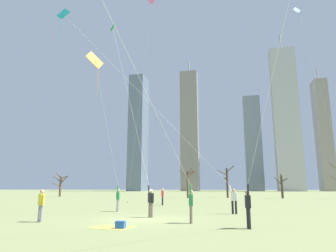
% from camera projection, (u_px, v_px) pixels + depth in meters
% --- Properties ---
extents(ground_plane, '(400.00, 400.00, 0.00)m').
position_uv_depth(ground_plane, '(145.00, 219.00, 16.71)').
color(ground_plane, '#848E56').
extents(kite_flyer_foreground_left_teal, '(12.86, 3.18, 15.11)m').
position_uv_depth(kite_flyer_foreground_left_teal, '(193.00, 155.00, 20.74)').
color(kite_flyer_foreground_left_teal, black).
rests_on(kite_flyer_foreground_left_teal, ground).
extents(kite_flyer_midfield_left_yellow, '(4.41, 10.56, 18.27)m').
position_uv_depth(kite_flyer_midfield_left_yellow, '(259.00, 156.00, 12.19)').
color(kite_flyer_midfield_left_yellow, black).
rests_on(kite_flyer_midfield_left_yellow, ground).
extents(kite_flyer_midfield_right_white, '(3.99, 14.46, 13.89)m').
position_uv_depth(kite_flyer_midfield_right_white, '(174.00, 168.00, 13.65)').
color(kite_flyer_midfield_right_white, '#726656').
rests_on(kite_flyer_midfield_right_white, ground).
extents(kite_flyer_midfield_center_orange, '(0.70, 5.19, 10.56)m').
position_uv_depth(kite_flyer_midfield_center_orange, '(113.00, 171.00, 21.69)').
color(kite_flyer_midfield_center_orange, gray).
rests_on(kite_flyer_midfield_center_orange, ground).
extents(kite_flyer_foreground_right_green, '(4.17, 2.35, 14.00)m').
position_uv_depth(kite_flyer_foreground_right_green, '(146.00, 179.00, 18.42)').
color(kite_flyer_foreground_right_green, '#726656').
rests_on(kite_flyer_foreground_right_green, ground).
extents(bystander_strolling_midfield, '(0.45, 0.35, 1.62)m').
position_uv_depth(bystander_strolling_midfield, '(41.00, 204.00, 15.52)').
color(bystander_strolling_midfield, gray).
rests_on(bystander_strolling_midfield, ground).
extents(bystander_watching_nearby, '(0.25, 0.51, 1.62)m').
position_uv_depth(bystander_watching_nearby, '(163.00, 196.00, 30.03)').
color(bystander_watching_nearby, black).
rests_on(bystander_watching_nearby, ground).
extents(distant_kite_high_overhead_pink, '(3.24, 0.79, 27.16)m').
position_uv_depth(distant_kite_high_overhead_pink, '(150.00, 14.00, 40.59)').
color(distant_kite_high_overhead_pink, pink).
rests_on(distant_kite_high_overhead_pink, ground).
extents(distant_kite_low_near_trees_blue, '(5.45, 3.88, 22.93)m').
position_uv_depth(distant_kite_low_near_trees_blue, '(303.00, 30.00, 35.99)').
color(distant_kite_low_near_trees_blue, blue).
rests_on(distant_kite_low_near_trees_blue, ground).
extents(picnic_spot, '(2.06, 1.76, 0.31)m').
position_uv_depth(picnic_spot, '(117.00, 226.00, 13.11)').
color(picnic_spot, '#D8BF4C').
rests_on(picnic_spot, ground).
extents(bare_tree_leftmost, '(2.96, 2.38, 5.39)m').
position_uv_depth(bare_tree_leftmost, '(227.00, 182.00, 51.90)').
color(bare_tree_leftmost, '#423326').
rests_on(bare_tree_leftmost, ground).
extents(bare_tree_center, '(2.85, 1.34, 4.91)m').
position_uv_depth(bare_tree_center, '(188.00, 182.00, 50.10)').
color(bare_tree_center, brown).
rests_on(bare_tree_center, ground).
extents(bare_tree_right_of_center, '(3.35, 1.77, 4.61)m').
position_uv_depth(bare_tree_right_of_center, '(60.00, 184.00, 58.89)').
color(bare_tree_right_of_center, brown).
rests_on(bare_tree_right_of_center, ground).
extents(bare_tree_rightmost, '(1.83, 2.59, 3.92)m').
position_uv_depth(bare_tree_rightmost, '(282.00, 185.00, 49.31)').
color(bare_tree_rightmost, '#423326').
rests_on(bare_tree_rightmost, ground).
extents(skyline_short_annex, '(11.45, 6.82, 75.30)m').
position_uv_depth(skyline_short_annex, '(286.00, 117.00, 141.41)').
color(skyline_short_annex, '#B2B2B7').
rests_on(skyline_short_annex, ground).
extents(skyline_wide_slab, '(5.82, 9.47, 60.16)m').
position_uv_depth(skyline_wide_slab, '(323.00, 134.00, 143.91)').
color(skyline_wide_slab, gray).
rests_on(skyline_wide_slab, ground).
extents(skyline_slender_spire, '(9.08, 6.35, 69.53)m').
position_uv_depth(skyline_slender_spire, '(190.00, 129.00, 159.90)').
color(skyline_slender_spire, gray).
rests_on(skyline_slender_spire, ground).
extents(skyline_tall_tower, '(8.42, 9.93, 48.71)m').
position_uv_depth(skyline_tall_tower, '(253.00, 143.00, 158.14)').
color(skyline_tall_tower, gray).
rests_on(skyline_tall_tower, ground).
extents(skyline_mid_tower_left, '(7.18, 11.26, 56.55)m').
position_uv_depth(skyline_mid_tower_left, '(138.00, 133.00, 149.78)').
color(skyline_mid_tower_left, slate).
rests_on(skyline_mid_tower_left, ground).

